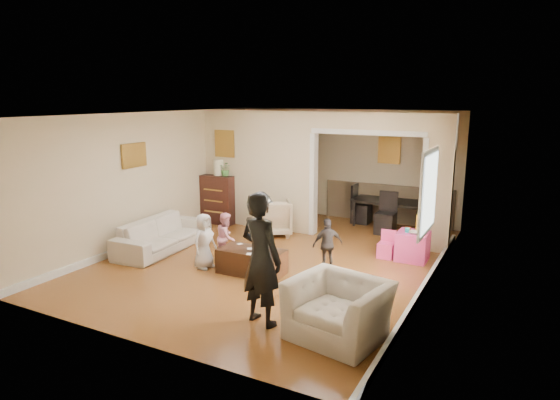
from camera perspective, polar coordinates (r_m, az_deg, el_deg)
The scene contains 27 objects.
floor at distance 8.91m, azimuth -0.60°, elevation -6.86°, with size 7.00×7.00×0.00m, color #A9672B.
partition_left at distance 10.79m, azimuth -2.52°, elevation 3.60°, with size 2.75×0.18×2.60m, color beige.
partition_right at distance 9.48m, azimuth 18.05°, elevation 1.82°, with size 0.55×0.18×2.60m, color beige.
partition_header at distance 9.67m, azimuth 10.36°, elevation 9.13°, with size 2.22×0.18×0.35m, color beige.
window_pane at distance 7.26m, azimuth 17.14°, elevation 0.87°, with size 0.03×0.95×1.10m, color white.
framed_art_partition at distance 11.07m, azimuth -6.53°, elevation 6.62°, with size 0.45×0.03×0.55m, color brown.
framed_art_sofa_wall at distance 9.62m, azimuth -16.80°, elevation 5.06°, with size 0.03×0.55×0.40m, color brown.
framed_art_alcove at distance 11.30m, azimuth 12.74°, elevation 5.74°, with size 0.45×0.03×0.55m, color brown.
sofa at distance 9.58m, azimuth -13.74°, elevation -3.97°, with size 2.06×0.80×0.60m, color beige.
armchair_back at distance 10.31m, azimuth -1.12°, elevation -1.97°, with size 0.83×0.85×0.78m, color tan.
armchair_front at distance 6.07m, azimuth 6.89°, elevation -12.68°, with size 1.11×0.97×0.72m, color beige.
dresser at distance 11.33m, azimuth -7.17°, elevation 0.12°, with size 0.81×0.46×1.12m, color #351310.
table_lamp at distance 11.20m, azimuth -7.27°, elevation 3.82°, with size 0.22×0.22×0.36m, color #ECE5C1.
potted_plant at distance 11.09m, azimuth -6.42°, elevation 3.67°, with size 0.29×0.25×0.33m, color #427B36.
coffee_table at distance 8.13m, azimuth -3.36°, elevation -7.23°, with size 1.09×0.55×0.41m, color #3C2113.
coffee_cup at distance 7.96m, azimuth -2.94°, elevation -5.77°, with size 0.09×0.09×0.09m, color silver.
play_table at distance 9.06m, azimuth 15.34°, elevation -5.26°, with size 0.54×0.54×0.52m, color #EE3E99.
cereal_box at distance 9.02m, azimuth 16.37°, elevation -2.69°, with size 0.20×0.07×0.30m, color yellow.
cyan_cup at distance 8.95m, azimuth 14.75°, elevation -3.44°, with size 0.08×0.08×0.08m, color #24ADB5.
toy_block at distance 9.12m, azimuth 14.87°, elevation -3.26°, with size 0.08×0.06×0.05m, color red.
play_bowl at distance 8.86m, azimuth 15.59°, elevation -3.75°, with size 0.20×0.20×0.05m, color silver.
dining_table at distance 11.22m, azimuth 13.20°, elevation -1.53°, with size 1.77×0.99×0.62m, color black.
adult_person at distance 6.20m, azimuth -2.26°, elevation -6.91°, with size 0.64×0.42×1.75m, color black.
child_kneel_a at distance 8.38m, azimuth -8.92°, elevation -4.80°, with size 0.47×0.30×0.96m, color silver.
child_kneel_b at distance 8.66m, azimuth -6.34°, elevation -4.39°, with size 0.44×0.34×0.90m, color pink.
child_toddler at distance 8.25m, azimuth 5.63°, elevation -5.21°, with size 0.53×0.22×0.90m, color black.
craft_papers at distance 8.01m, azimuth -2.87°, elevation -5.97°, with size 0.84×0.51×0.00m.
Camera 1 is at (4.00, -7.42, 2.90)m, focal length 31.07 mm.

